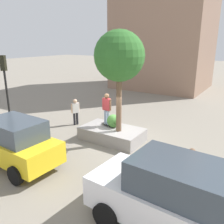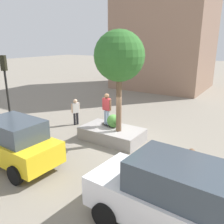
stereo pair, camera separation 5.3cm
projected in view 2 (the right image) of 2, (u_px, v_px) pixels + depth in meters
name	position (u px, v px, depth m)	size (l,w,h in m)	color
ground_plane	(119.00, 142.00, 12.67)	(120.00, 120.00, 0.00)	gray
planter_ledge	(112.00, 134.00, 12.80)	(3.29, 1.90, 0.68)	gray
plaza_tree	(119.00, 57.00, 11.26)	(2.45, 2.45, 5.02)	brown
boxwood_shrub	(113.00, 121.00, 12.78)	(0.69, 0.69, 0.69)	#4C8C3D
skateboard	(107.00, 125.00, 13.05)	(0.83, 0.45, 0.07)	black
skateboarder	(107.00, 107.00, 12.76)	(0.59, 0.27, 1.74)	#8C9EB7
police_car	(173.00, 197.00, 6.39)	(4.83, 2.43, 2.20)	white
taxi_cab	(14.00, 142.00, 10.09)	(4.48, 2.20, 2.05)	gold
traffic_light_corner	(6.00, 80.00, 13.51)	(0.36, 0.37, 4.39)	black
passerby_with_bag	(190.00, 166.00, 8.33)	(0.49, 0.37, 1.61)	#847056
bystander_watching	(76.00, 110.00, 14.98)	(0.35, 0.53, 1.68)	black
plaza_lowrise_south	(166.00, 17.00, 25.59)	(9.62, 8.21, 15.19)	#8C6B56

